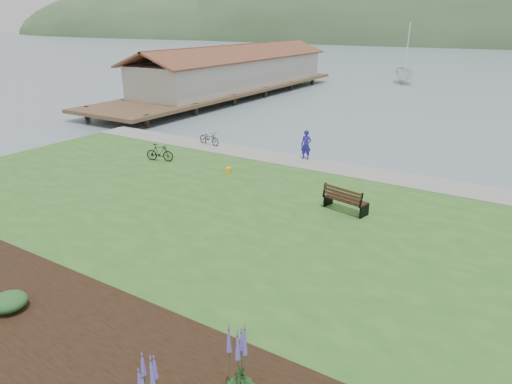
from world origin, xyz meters
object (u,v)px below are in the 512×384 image
person (306,143)px  sailboat (404,83)px  bicycle_a (209,138)px  park_bench (345,199)px

person → sailboat: (-5.15, 40.10, -1.39)m
person → sailboat: bearing=92.1°
person → bicycle_a: 6.69m
person → bicycle_a: person is taller
park_bench → bicycle_a: (-11.36, 5.73, -0.13)m
park_bench → person: size_ratio=0.98×
bicycle_a → sailboat: (1.51, 40.40, -0.84)m
park_bench → person: 7.66m
bicycle_a → park_bench: bearing=-108.4°
person → sailboat: size_ratio=0.08×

